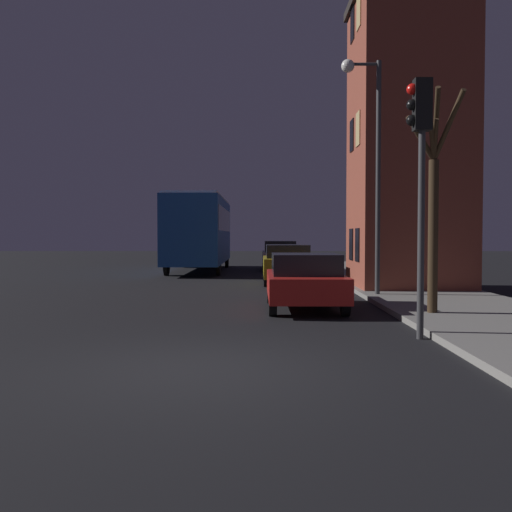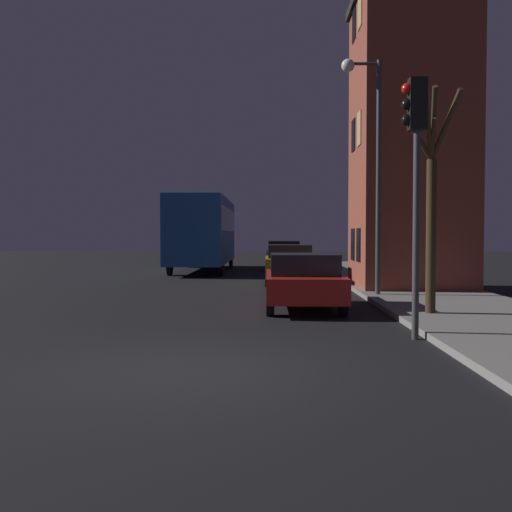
{
  "view_description": "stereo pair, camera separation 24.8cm",
  "coord_description": "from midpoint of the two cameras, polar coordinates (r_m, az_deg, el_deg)",
  "views": [
    {
      "loc": [
        0.84,
        -7.83,
        1.83
      ],
      "look_at": [
        0.74,
        8.92,
        1.24
      ],
      "focal_mm": 40.0,
      "sensor_mm": 36.0,
      "label": 1
    },
    {
      "loc": [
        1.09,
        -7.83,
        1.83
      ],
      "look_at": [
        0.74,
        8.92,
        1.24
      ],
      "focal_mm": 40.0,
      "sensor_mm": 36.0,
      "label": 2
    }
  ],
  "objects": [
    {
      "name": "ground_plane",
      "position": [
        8.1,
        -6.63,
        -11.05
      ],
      "size": [
        120.0,
        120.0,
        0.0
      ],
      "primitive_type": "plane",
      "color": "black"
    },
    {
      "name": "brick_building",
      "position": [
        20.23,
        14.65,
        11.24
      ],
      "size": [
        3.83,
        4.04,
        9.88
      ],
      "color": "brown",
      "rests_on": "sidewalk"
    },
    {
      "name": "streetlamp",
      "position": [
        17.12,
        10.83,
        11.11
      ],
      "size": [
        1.16,
        0.38,
        6.79
      ],
      "color": "#38383A",
      "rests_on": "sidewalk"
    },
    {
      "name": "traffic_light",
      "position": [
        10.52,
        15.44,
        9.82
      ],
      "size": [
        0.43,
        0.24,
        4.57
      ],
      "color": "#38383A",
      "rests_on": "ground"
    },
    {
      "name": "bare_tree",
      "position": [
        12.99,
        16.82,
        5.14
      ],
      "size": [
        1.08,
        1.35,
        4.71
      ],
      "color": "#382819",
      "rests_on": "sidewalk"
    },
    {
      "name": "bus",
      "position": [
        29.56,
        -5.86,
        2.83
      ],
      "size": [
        2.59,
        10.26,
        3.79
      ],
      "color": "#194793",
      "rests_on": "ground"
    },
    {
      "name": "car_near_lane",
      "position": [
        14.19,
        4.41,
        -2.42
      ],
      "size": [
        1.83,
        3.81,
        1.39
      ],
      "color": "#B21E19",
      "rests_on": "ground"
    },
    {
      "name": "car_mid_lane",
      "position": [
        21.68,
        2.8,
        -0.76
      ],
      "size": [
        1.79,
        3.95,
        1.49
      ],
      "color": "olive",
      "rests_on": "ground"
    },
    {
      "name": "car_far_lane",
      "position": [
        30.24,
        2.15,
        0.11
      ],
      "size": [
        1.81,
        4.17,
        1.56
      ],
      "color": "#B7BABF",
      "rests_on": "ground"
    }
  ]
}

